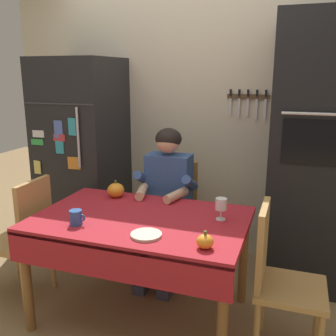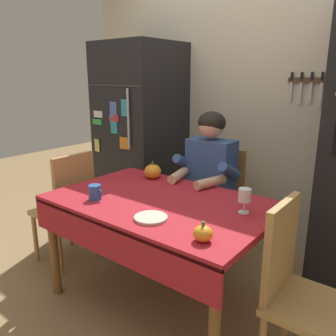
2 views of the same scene
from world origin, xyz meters
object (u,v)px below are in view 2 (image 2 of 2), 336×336
(chair_behind_person, at_px, (217,199))
(seated_person, at_px, (206,178))
(chair_left_side, at_px, (68,204))
(wine_glass, at_px, (245,196))
(chair_right_side, at_px, (298,287))
(coffee_mug, at_px, (95,192))
(pumpkin_medium, at_px, (203,233))
(dining_table, at_px, (159,213))
(refrigerator, at_px, (141,139))
(serving_tray, at_px, (151,218))
(pumpkin_large, at_px, (153,171))

(chair_behind_person, bearing_deg, seated_person, -90.00)
(chair_left_side, relative_size, wine_glass, 6.40)
(chair_right_side, bearing_deg, coffee_mug, -170.75)
(seated_person, distance_m, chair_left_side, 1.11)
(coffee_mug, distance_m, pumpkin_medium, 0.85)
(dining_table, distance_m, wine_glass, 0.56)
(chair_left_side, distance_m, coffee_mug, 0.66)
(chair_right_side, bearing_deg, seated_person, 145.57)
(refrigerator, bearing_deg, seated_person, -16.79)
(chair_behind_person, distance_m, seated_person, 0.29)
(seated_person, relative_size, chair_left_side, 1.34)
(chair_left_side, height_order, wine_glass, chair_left_side)
(dining_table, bearing_deg, coffee_mug, -145.03)
(serving_tray, bearing_deg, wine_glass, 47.93)
(chair_behind_person, distance_m, wine_glass, 0.90)
(refrigerator, bearing_deg, wine_glass, -26.65)
(refrigerator, height_order, chair_left_side, refrigerator)
(dining_table, height_order, pumpkin_medium, pumpkin_medium)
(seated_person, xyz_separation_m, serving_tray, (0.18, -0.85, 0.01))
(refrigerator, relative_size, chair_behind_person, 1.94)
(chair_left_side, height_order, coffee_mug, chair_left_side)
(coffee_mug, xyz_separation_m, pumpkin_large, (-0.01, 0.57, 0.01))
(pumpkin_large, xyz_separation_m, pumpkin_medium, (0.86, -0.63, -0.02))
(refrigerator, height_order, pumpkin_medium, refrigerator)
(chair_right_side, distance_m, pumpkin_medium, 0.54)
(chair_right_side, height_order, pumpkin_large, chair_right_side)
(pumpkin_medium, height_order, serving_tray, pumpkin_medium)
(chair_behind_person, bearing_deg, wine_glass, -50.18)
(dining_table, distance_m, chair_left_side, 0.91)
(seated_person, bearing_deg, pumpkin_large, -140.65)
(chair_behind_person, height_order, pumpkin_large, chair_behind_person)
(chair_left_side, bearing_deg, coffee_mug, -18.35)
(chair_left_side, bearing_deg, refrigerator, 93.05)
(refrigerator, bearing_deg, chair_right_side, -26.27)
(dining_table, height_order, chair_right_side, chair_right_side)
(wine_glass, bearing_deg, chair_right_side, -24.82)
(serving_tray, bearing_deg, seated_person, 101.68)
(pumpkin_large, bearing_deg, seated_person, 39.35)
(chair_left_side, relative_size, coffee_mug, 8.64)
(refrigerator, xyz_separation_m, pumpkin_large, (0.61, -0.54, -0.10))
(dining_table, bearing_deg, pumpkin_large, 134.86)
(chair_left_side, xyz_separation_m, coffee_mug, (0.57, -0.19, 0.28))
(pumpkin_large, distance_m, serving_tray, 0.77)
(wine_glass, height_order, pumpkin_medium, wine_glass)
(chair_behind_person, relative_size, seated_person, 0.75)
(seated_person, bearing_deg, refrigerator, 163.21)
(refrigerator, height_order, seated_person, refrigerator)
(chair_left_side, distance_m, pumpkin_medium, 1.46)
(dining_table, bearing_deg, chair_right_side, -1.94)
(pumpkin_large, bearing_deg, dining_table, -45.14)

